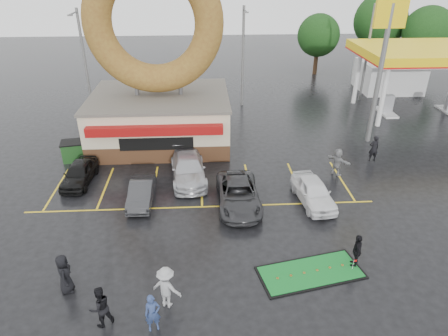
{
  "coord_description": "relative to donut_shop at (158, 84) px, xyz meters",
  "views": [
    {
      "loc": [
        0.17,
        -15.84,
        12.75
      ],
      "look_at": [
        1.3,
        3.95,
        2.2
      ],
      "focal_mm": 32.0,
      "sensor_mm": 36.0,
      "label": 1
    }
  ],
  "objects": [
    {
      "name": "ground",
      "position": [
        3.0,
        -12.97,
        -4.46
      ],
      "size": [
        120.0,
        120.0,
        0.0
      ],
      "primitive_type": "plane",
      "color": "black",
      "rests_on": "ground"
    },
    {
      "name": "donut_shop",
      "position": [
        0.0,
        0.0,
        0.0
      ],
      "size": [
        10.2,
        8.7,
        13.5
      ],
      "color": "#472B19",
      "rests_on": "ground"
    },
    {
      "name": "gas_station",
      "position": [
        23.0,
        7.97,
        -0.77
      ],
      "size": [
        12.3,
        13.65,
        5.9
      ],
      "color": "silver",
      "rests_on": "ground"
    },
    {
      "name": "shell_sign",
      "position": [
        16.0,
        -0.97,
        2.91
      ],
      "size": [
        2.2,
        0.36,
        10.6
      ],
      "color": "slate",
      "rests_on": "ground"
    },
    {
      "name": "streetlight_left",
      "position": [
        -7.0,
        6.95,
        0.32
      ],
      "size": [
        0.4,
        2.21,
        9.0
      ],
      "color": "slate",
      "rests_on": "ground"
    },
    {
      "name": "streetlight_mid",
      "position": [
        7.0,
        7.95,
        0.32
      ],
      "size": [
        0.4,
        2.21,
        9.0
      ],
      "color": "slate",
      "rests_on": "ground"
    },
    {
      "name": "streetlight_right",
      "position": [
        19.0,
        8.95,
        0.32
      ],
      "size": [
        0.4,
        2.21,
        9.0
      ],
      "color": "slate",
      "rests_on": "ground"
    },
    {
      "name": "tree_far_a",
      "position": [
        29.0,
        17.03,
        0.72
      ],
      "size": [
        5.6,
        5.6,
        8.0
      ],
      "color": "#332114",
      "rests_on": "ground"
    },
    {
      "name": "tree_far_c",
      "position": [
        25.0,
        21.03,
        1.37
      ],
      "size": [
        6.3,
        6.3,
        9.0
      ],
      "color": "#332114",
      "rests_on": "ground"
    },
    {
      "name": "tree_far_d",
      "position": [
        17.0,
        19.03,
        0.07
      ],
      "size": [
        4.9,
        4.9,
        7.0
      ],
      "color": "#332114",
      "rests_on": "ground"
    },
    {
      "name": "car_black",
      "position": [
        -4.69,
        -6.3,
        -3.79
      ],
      "size": [
        1.85,
        4.04,
        1.34
      ],
      "primitive_type": "imported",
      "rotation": [
        0.0,
        0.0,
        -0.07
      ],
      "color": "black",
      "rests_on": "ground"
    },
    {
      "name": "car_dgrey",
      "position": [
        -0.5,
        -8.77,
        -3.84
      ],
      "size": [
        1.37,
        3.81,
        1.25
      ],
      "primitive_type": "imported",
      "rotation": [
        0.0,
        0.0,
        -0.01
      ],
      "color": "#2B2B2E",
      "rests_on": "ground"
    },
    {
      "name": "car_silver",
      "position": [
        2.17,
        -6.23,
        -3.71
      ],
      "size": [
        2.58,
        5.35,
        1.5
      ],
      "primitive_type": "imported",
      "rotation": [
        0.0,
        0.0,
        0.09
      ],
      "color": "#B2B2B8",
      "rests_on": "ground"
    },
    {
      "name": "car_grey",
      "position": [
        5.1,
        -9.47,
        -3.76
      ],
      "size": [
        2.4,
        5.1,
        1.41
      ],
      "primitive_type": "imported",
      "rotation": [
        0.0,
        0.0,
        0.01
      ],
      "color": "#313134",
      "rests_on": "ground"
    },
    {
      "name": "car_white",
      "position": [
        9.46,
        -9.43,
        -3.75
      ],
      "size": [
        2.15,
        4.34,
        1.42
      ],
      "primitive_type": "imported",
      "rotation": [
        0.0,
        0.0,
        0.12
      ],
      "color": "white",
      "rests_on": "ground"
    },
    {
      "name": "person_blue",
      "position": [
        1.08,
        -17.96,
        -3.63
      ],
      "size": [
        0.68,
        0.53,
        1.66
      ],
      "primitive_type": "imported",
      "rotation": [
        0.0,
        0.0,
        0.23
      ],
      "color": "navy",
      "rests_on": "ground"
    },
    {
      "name": "person_blackjkt",
      "position": [
        -0.94,
        -17.61,
        -3.56
      ],
      "size": [
        1.11,
        1.07,
        1.8
      ],
      "primitive_type": "imported",
      "rotation": [
        0.0,
        0.0,
        3.78
      ],
      "color": "black",
      "rests_on": "ground"
    },
    {
      "name": "person_hoodie",
      "position": [
        1.53,
        -16.8,
        -3.5
      ],
      "size": [
        1.43,
        1.14,
        1.93
      ],
      "primitive_type": "imported",
      "rotation": [
        0.0,
        0.0,
        2.74
      ],
      "color": "#969699",
      "rests_on": "ground"
    },
    {
      "name": "person_bystander",
      "position": [
        -2.82,
        -15.73,
        -3.53
      ],
      "size": [
        0.75,
        1.01,
        1.86
      ],
      "primitive_type": "imported",
      "rotation": [
        0.0,
        0.0,
        1.76
      ],
      "color": "black",
      "rests_on": "ground"
    },
    {
      "name": "person_cameraman",
      "position": [
        10.04,
        -14.88,
        -3.61
      ],
      "size": [
        0.71,
        1.09,
        1.72
      ],
      "primitive_type": "imported",
      "rotation": [
        0.0,
        0.0,
        -1.88
      ],
      "color": "black",
      "rests_on": "ground"
    },
    {
      "name": "person_walker_near",
      "position": [
        11.85,
        -6.18,
        -3.55
      ],
      "size": [
        1.52,
        1.65,
        1.84
      ],
      "primitive_type": "imported",
      "rotation": [
        0.0,
        0.0,
        2.28
      ],
      "color": "gray",
      "rests_on": "ground"
    },
    {
      "name": "person_walker_far",
      "position": [
        15.0,
        -4.34,
        -3.52
      ],
      "size": [
        0.7,
        0.47,
        1.89
      ],
      "primitive_type": "imported",
      "rotation": [
        0.0,
        0.0,
        3.16
      ],
      "color": "black",
      "rests_on": "ground"
    },
    {
      "name": "dumpster",
      "position": [
        -5.76,
        -2.99,
        -3.81
      ],
      "size": [
        1.98,
        1.49,
        1.3
      ],
      "primitive_type": "cube",
      "rotation": [
        0.0,
        0.0,
        0.17
      ],
      "color": "#1C471B",
      "rests_on": "ground"
    },
    {
      "name": "putting_green",
      "position": [
        7.89,
        -15.28,
        -4.43
      ],
      "size": [
        5.06,
        2.99,
        0.59
      ],
      "color": "black",
      "rests_on": "ground"
    }
  ]
}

